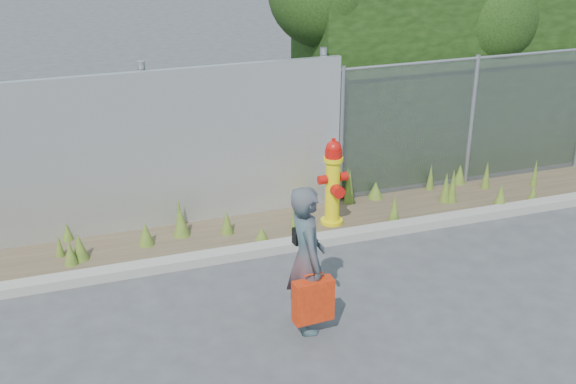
# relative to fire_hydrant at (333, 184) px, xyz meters

# --- Properties ---
(ground) EXTENTS (80.00, 80.00, 0.00)m
(ground) POSITION_rel_fire_hydrant_xyz_m (-0.65, -2.30, -0.61)
(ground) COLOR #3C3C3F
(ground) RESTS_ON ground
(curb) EXTENTS (16.00, 0.22, 0.12)m
(curb) POSITION_rel_fire_hydrant_xyz_m (-0.65, -0.50, -0.55)
(curb) COLOR gray
(curb) RESTS_ON ground
(weed_strip) EXTENTS (16.00, 1.32, 0.53)m
(weed_strip) POSITION_rel_fire_hydrant_xyz_m (-0.08, 0.15, -0.48)
(weed_strip) COLOR #493B2A
(weed_strip) RESTS_ON ground
(corrugated_fence) EXTENTS (8.50, 0.21, 2.30)m
(corrugated_fence) POSITION_rel_fire_hydrant_xyz_m (-3.90, 0.70, 0.49)
(corrugated_fence) COLOR #ACAEB3
(corrugated_fence) RESTS_ON ground
(chainlink_fence) EXTENTS (6.50, 0.07, 2.05)m
(chainlink_fence) POSITION_rel_fire_hydrant_xyz_m (3.60, 0.70, 0.42)
(chainlink_fence) COLOR gray
(chainlink_fence) RESTS_ON ground
(hedge) EXTENTS (7.89, 2.03, 3.77)m
(hedge) POSITION_rel_fire_hydrant_xyz_m (3.52, 1.72, 1.39)
(hedge) COLOR black
(hedge) RESTS_ON ground
(fire_hydrant) EXTENTS (0.42, 0.38, 1.27)m
(fire_hydrant) POSITION_rel_fire_hydrant_xyz_m (0.00, 0.00, 0.00)
(fire_hydrant) COLOR yellow
(fire_hydrant) RESTS_ON ground
(woman) EXTENTS (0.44, 0.63, 1.64)m
(woman) POSITION_rel_fire_hydrant_xyz_m (-1.19, -2.22, 0.21)
(woman) COLOR #11676C
(woman) RESTS_ON ground
(red_tote_bag) EXTENTS (0.43, 0.16, 0.56)m
(red_tote_bag) POSITION_rel_fire_hydrant_xyz_m (-1.20, -2.43, -0.17)
(red_tote_bag) COLOR #A01F09
(black_shoulder_bag) EXTENTS (0.24, 0.10, 0.18)m
(black_shoulder_bag) POSITION_rel_fire_hydrant_xyz_m (-1.17, -2.08, 0.42)
(black_shoulder_bag) COLOR black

